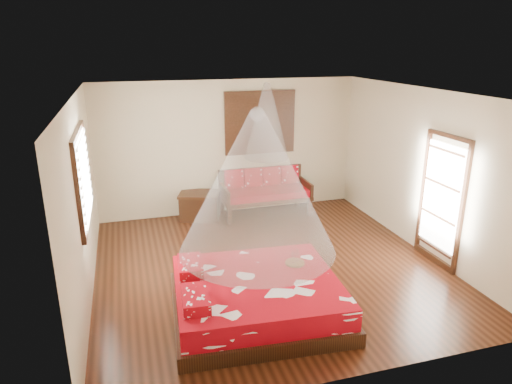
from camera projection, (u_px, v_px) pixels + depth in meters
room at (270, 185)px, 7.07m from camera, size 5.54×5.54×2.84m
bed at (256, 297)px, 6.13m from camera, size 2.38×2.19×0.65m
daybed at (264, 190)px, 9.69m from camera, size 1.86×0.83×0.96m
storage_chest at (200, 205)px, 9.46m from camera, size 0.96×0.83×0.56m
shutter_panel at (260, 123)px, 9.57m from camera, size 1.52×0.06×1.32m
window_left at (83, 177)px, 6.44m from camera, size 0.10×1.74×1.34m
glazed_door at (441, 201)px, 7.35m from camera, size 0.08×1.02×2.16m
wine_tray at (295, 260)px, 6.49m from camera, size 0.28×0.28×0.22m
mosquito_net_main at (257, 183)px, 5.63m from camera, size 2.01×2.01×1.80m
mosquito_net_daybed at (267, 121)px, 9.11m from camera, size 0.90×0.90×1.50m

